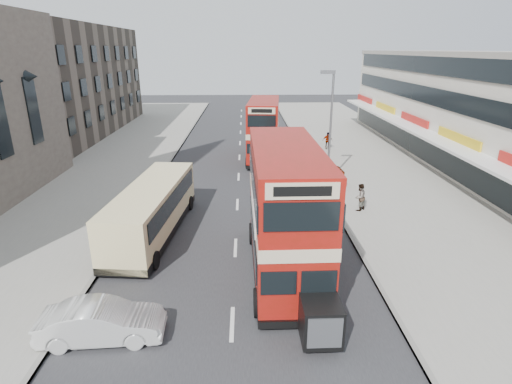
% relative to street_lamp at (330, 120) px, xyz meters
% --- Properties ---
extents(ground, '(160.00, 160.00, 0.00)m').
position_rel_street_lamp_xyz_m(ground, '(-6.52, -18.00, -4.78)').
color(ground, '#28282B').
rests_on(ground, ground).
extents(road_surface, '(12.00, 90.00, 0.01)m').
position_rel_street_lamp_xyz_m(road_surface, '(-6.52, 2.00, -4.78)').
color(road_surface, '#28282B').
rests_on(road_surface, ground).
extents(pavement_right, '(12.00, 90.00, 0.15)m').
position_rel_street_lamp_xyz_m(pavement_right, '(5.48, 2.00, -4.71)').
color(pavement_right, gray).
rests_on(pavement_right, ground).
extents(pavement_left, '(12.00, 90.00, 0.15)m').
position_rel_street_lamp_xyz_m(pavement_left, '(-18.52, 2.00, -4.71)').
color(pavement_left, gray).
rests_on(pavement_left, ground).
extents(kerb_left, '(0.20, 90.00, 0.16)m').
position_rel_street_lamp_xyz_m(kerb_left, '(-12.62, 2.00, -4.71)').
color(kerb_left, gray).
rests_on(kerb_left, ground).
extents(kerb_right, '(0.20, 90.00, 0.16)m').
position_rel_street_lamp_xyz_m(kerb_right, '(-0.42, 2.00, -4.71)').
color(kerb_right, gray).
rests_on(kerb_right, ground).
extents(brick_terrace, '(14.00, 28.00, 12.00)m').
position_rel_street_lamp_xyz_m(brick_terrace, '(-28.52, 20.00, 1.22)').
color(brick_terrace, '#66594C').
rests_on(brick_terrace, ground).
extents(commercial_row, '(9.90, 46.20, 9.30)m').
position_rel_street_lamp_xyz_m(commercial_row, '(13.42, 4.00, -0.09)').
color(commercial_row, beige).
rests_on(commercial_row, ground).
extents(street_lamp, '(1.00, 0.20, 8.12)m').
position_rel_street_lamp_xyz_m(street_lamp, '(0.00, 0.00, 0.00)').
color(street_lamp, slate).
rests_on(street_lamp, ground).
extents(bus_main, '(2.89, 10.06, 5.54)m').
position_rel_street_lamp_xyz_m(bus_main, '(-4.28, -12.30, -1.87)').
color(bus_main, black).
rests_on(bus_main, ground).
extents(bus_second, '(3.27, 9.48, 5.12)m').
position_rel_street_lamp_xyz_m(bus_second, '(-4.31, 7.30, -2.09)').
color(bus_second, black).
rests_on(bus_second, ground).
extents(coach, '(3.29, 9.71, 2.52)m').
position_rel_street_lamp_xyz_m(coach, '(-10.95, -8.24, -3.30)').
color(coach, black).
rests_on(coach, ground).
extents(car_left_front, '(4.26, 1.70, 1.38)m').
position_rel_street_lamp_xyz_m(car_left_front, '(-10.94, -16.67, -4.10)').
color(car_left_front, silver).
rests_on(car_left_front, ground).
extents(car_right_a, '(5.10, 2.34, 1.45)m').
position_rel_street_lamp_xyz_m(car_right_a, '(-1.59, -0.93, -4.06)').
color(car_right_a, maroon).
rests_on(car_right_a, ground).
extents(car_right_b, '(3.91, 1.84, 1.08)m').
position_rel_street_lamp_xyz_m(car_right_b, '(-1.13, 3.05, -4.24)').
color(car_right_b, orange).
rests_on(car_right_b, ground).
extents(pedestrian_near, '(0.76, 0.73, 1.70)m').
position_rel_street_lamp_xyz_m(pedestrian_near, '(0.95, -5.52, -3.78)').
color(pedestrian_near, gray).
rests_on(pedestrian_near, pavement_right).
extents(pedestrian_far, '(0.97, 0.41, 1.66)m').
position_rel_street_lamp_xyz_m(pedestrian_far, '(2.12, 10.55, -3.81)').
color(pedestrian_far, gray).
rests_on(pedestrian_far, pavement_right).
extents(cyclist, '(0.67, 1.73, 2.01)m').
position_rel_street_lamp_xyz_m(cyclist, '(-2.01, 0.97, -4.12)').
color(cyclist, gray).
rests_on(cyclist, ground).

